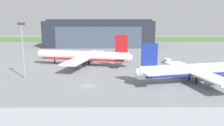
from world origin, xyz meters
name	(u,v)px	position (x,y,z in m)	size (l,w,h in m)	color
ground_plane	(88,86)	(0.00, 0.00, 0.00)	(440.00, 440.00, 0.00)	slate
grass_field_strip	(104,39)	(0.00, 164.03, 0.04)	(440.00, 56.00, 0.08)	#457235
maintenance_hangar	(99,33)	(-1.35, 107.25, 9.46)	(77.98, 33.51, 19.85)	#232833
airliner_far_left	(83,56)	(-5.09, 31.51, 4.09)	(42.90, 39.10, 13.56)	silver
airliner_near_right	(198,70)	(34.95, 3.96, 3.90)	(42.25, 33.87, 12.96)	white
baggage_tug	(167,61)	(33.05, 36.16, 1.26)	(3.18, 4.33, 2.21)	white
apron_light_mast	(23,46)	(-22.67, 9.14, 11.12)	(2.40, 0.50, 18.97)	#99999E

